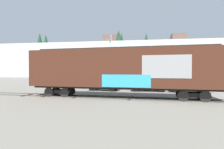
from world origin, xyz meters
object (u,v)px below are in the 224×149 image
freight_car (121,69)px  parked_car_silver (189,85)px  flagpole (111,54)px  parked_car_blue (147,84)px  parked_car_green (103,84)px

freight_car → parked_car_silver: 9.85m
flagpole → parked_car_blue: 7.93m
freight_car → flagpole: flagpole is taller
freight_car → parked_car_blue: (2.58, 6.60, -1.86)m
parked_car_blue → freight_car: bearing=-111.3°
freight_car → parked_car_blue: freight_car is taller
flagpole → parked_car_blue: bearing=-36.9°
parked_car_blue → flagpole: bearing=143.1°
freight_car → flagpole: 11.26m
flagpole → parked_car_green: bearing=-93.0°
parked_car_green → freight_car: bearing=-64.7°
flagpole → parked_car_blue: flagpole is taller
freight_car → parked_car_silver: (7.46, 6.16, -1.84)m
flagpole → parked_car_blue: (5.40, -4.06, -4.16)m
flagpole → freight_car: bearing=-75.2°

